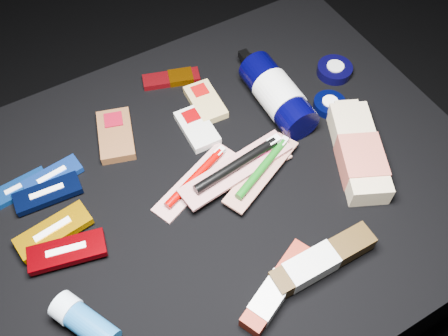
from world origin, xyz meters
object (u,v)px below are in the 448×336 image
lotion_bottle (278,95)px  bodywash_bottle (359,153)px  toothpaste_carton_red (275,291)px  deodorant_stick (84,322)px

lotion_bottle → bodywash_bottle: 0.20m
bodywash_bottle → toothpaste_carton_red: size_ratio=1.36×
bodywash_bottle → deodorant_stick: same height
lotion_bottle → toothpaste_carton_red: bearing=-121.7°
lotion_bottle → bodywash_bottle: size_ratio=1.07×
deodorant_stick → lotion_bottle: bearing=-2.0°
bodywash_bottle → toothpaste_carton_red: bearing=-127.8°
deodorant_stick → toothpaste_carton_red: bearing=-46.5°
lotion_bottle → bodywash_bottle: (0.06, -0.19, -0.02)m
deodorant_stick → toothpaste_carton_red: deodorant_stick is taller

